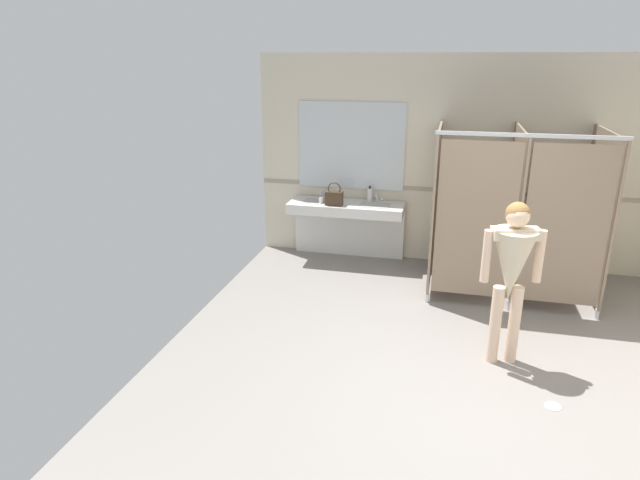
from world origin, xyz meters
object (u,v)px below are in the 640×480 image
Objects in this scene: person_standing at (512,265)px; handbag at (334,197)px; soap_dispenser at (370,195)px; paper_cup at (321,200)px.

handbag is (-2.15, 2.21, -0.04)m from person_standing.
soap_dispenser is 2.75× the size of paper_cup.
handbag is at bearing 134.23° from person_standing.
soap_dispenser is at bearing 22.15° from paper_cup.
soap_dispenser is at bearing 124.02° from person_standing.
paper_cup is (-0.20, 0.05, -0.07)m from handbag.
person_standing is at bearing -45.77° from handbag.
paper_cup is at bearing 136.06° from person_standing.
paper_cup is at bearing 165.24° from handbag.
soap_dispenser reaches higher than paper_cup.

